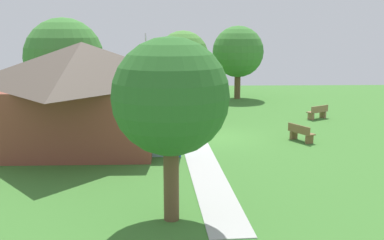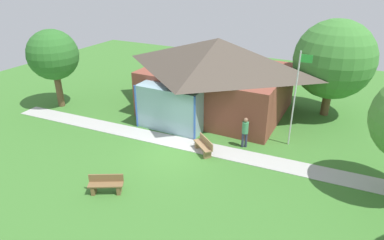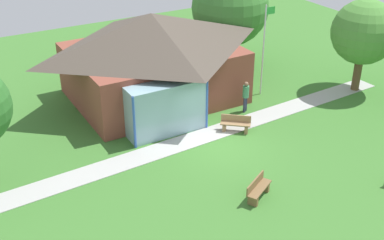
# 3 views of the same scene
# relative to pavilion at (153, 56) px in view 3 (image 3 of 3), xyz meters

# --- Properties ---
(ground_plane) EXTENTS (44.00, 44.00, 0.00)m
(ground_plane) POSITION_rel_pavilion_xyz_m (0.39, -6.35, -2.54)
(ground_plane) COLOR #3D752D
(pavilion) EXTENTS (9.76, 8.76, 4.88)m
(pavilion) POSITION_rel_pavilion_xyz_m (0.00, 0.00, 0.00)
(pavilion) COLOR brown
(pavilion) RESTS_ON ground_plane
(footpath) EXTENTS (23.62, 2.65, 0.03)m
(footpath) POSITION_rel_pavilion_xyz_m (0.39, -5.23, -2.52)
(footpath) COLOR #ADADA8
(footpath) RESTS_ON ground_plane
(flagpole) EXTENTS (0.64, 0.08, 5.23)m
(flagpole) POSITION_rel_pavilion_xyz_m (5.61, -2.60, 0.36)
(flagpole) COLOR silver
(flagpole) RESTS_ON ground_plane
(bench_front_center) EXTENTS (1.53, 1.11, 0.84)m
(bench_front_center) POSITION_rel_pavilion_xyz_m (-0.57, -10.59, -2.14)
(bench_front_center) COLOR brown
(bench_front_center) RESTS_ON ground_plane
(bench_rear_near_path) EXTENTS (1.44, 1.30, 0.84)m
(bench_rear_near_path) POSITION_rel_pavilion_xyz_m (1.77, -5.58, -2.14)
(bench_rear_near_path) COLOR olive
(bench_rear_near_path) RESTS_ON ground_plane
(visitor_near_flagpole) EXTENTS (0.34, 0.34, 1.74)m
(visitor_near_flagpole) POSITION_rel_pavilion_xyz_m (3.47, -4.01, -1.52)
(visitor_near_flagpole) COLOR #2D3347
(visitor_near_flagpole) RESTS_ON ground_plane
(tree_east_hedge) EXTENTS (3.68, 3.68, 5.38)m
(tree_east_hedge) POSITION_rel_pavilion_xyz_m (10.77, -4.93, 0.98)
(tree_east_hedge) COLOR brown
(tree_east_hedge) RESTS_ON ground_plane
(tree_behind_pavilion_right) EXTENTS (4.96, 4.96, 6.21)m
(tree_behind_pavilion_right) POSITION_rel_pavilion_xyz_m (6.81, 2.62, 1.18)
(tree_behind_pavilion_right) COLOR brown
(tree_behind_pavilion_right) RESTS_ON ground_plane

